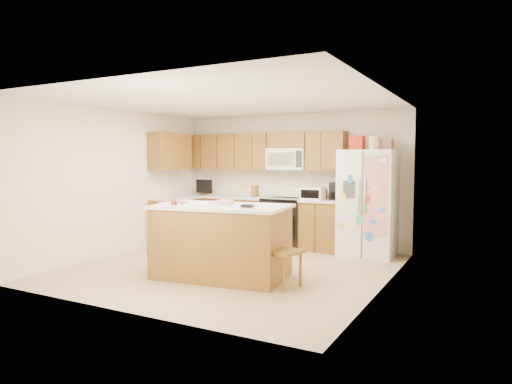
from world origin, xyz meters
The scene contains 9 objects.
ground centered at (0.00, 0.00, 0.00)m, with size 4.50×4.50×0.00m, color tan.
room_shell centered at (0.00, 0.00, 1.44)m, with size 4.60×4.60×2.52m.
cabinetry centered at (-0.98, 1.79, 0.91)m, with size 3.36×1.56×2.15m.
stove centered at (0.00, 1.94, 0.47)m, with size 0.76×0.65×1.13m.
refrigerator centered at (1.57, 1.87, 0.92)m, with size 0.90×0.79×2.04m.
island centered at (0.14, -0.52, 0.51)m, with size 1.97×1.30×1.10m.
windsor_chair_left centered at (-0.78, -0.50, 0.41)m, with size 0.39×0.40×0.86m.
windsor_chair_back centered at (0.12, 0.16, 0.45)m, with size 0.50×0.48×0.96m.
windsor_chair_right centered at (1.09, -0.58, 0.48)m, with size 0.50×0.51×1.01m.
Camera 1 is at (3.51, -5.81, 1.63)m, focal length 32.00 mm.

